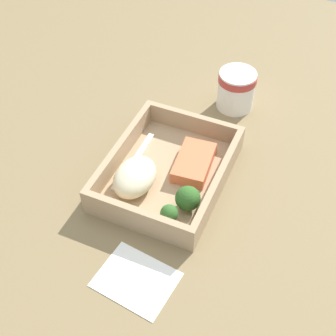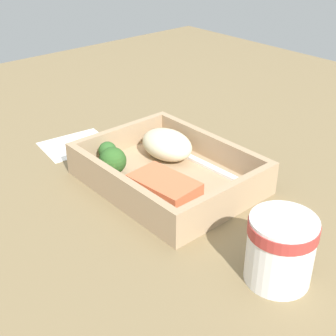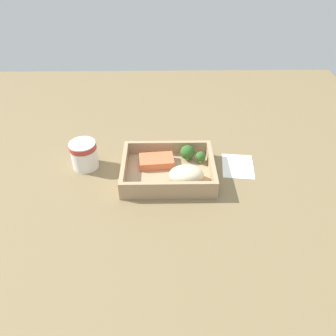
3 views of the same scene
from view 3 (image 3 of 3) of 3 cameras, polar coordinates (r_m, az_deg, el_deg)
ground_plane at (r=97.31cm, az=0.00°, el=-1.71°), size 160.00×160.00×2.00cm
takeout_tray at (r=96.29cm, az=0.00°, el=-0.98°), size 26.57×20.54×1.20cm
tray_rim at (r=94.61cm, az=0.00°, el=0.28°), size 26.57×20.54×4.17cm
salmon_fillet at (r=98.12cm, az=-2.02°, el=1.20°), size 10.70×7.12×2.43cm
mashed_potatoes at (r=91.38cm, az=3.22°, el=-1.17°), size 9.81×7.04×4.72cm
broccoli_floret_1 at (r=99.62cm, az=3.40°, el=2.72°), size 4.35×4.35×4.76cm
broccoli_floret_2 at (r=98.79cm, az=5.72°, el=1.98°), size 3.03×3.03×3.77cm
fork at (r=90.54cm, az=0.62°, el=-3.33°), size 15.84×2.29×0.44cm
paper_cup at (r=100.38cm, az=-14.43°, el=2.45°), size 7.97×7.97×8.46cm
receipt_slip at (r=102.18cm, az=12.06°, el=0.35°), size 10.70×12.87×0.24cm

